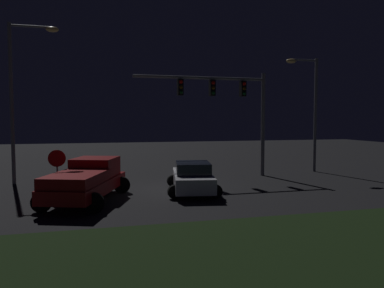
{
  "coord_description": "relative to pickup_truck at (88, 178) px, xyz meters",
  "views": [
    {
      "loc": [
        -4.11,
        -18.18,
        3.55
      ],
      "look_at": [
        0.58,
        0.21,
        2.3
      ],
      "focal_mm": 34.09,
      "sensor_mm": 36.0,
      "label": 1
    }
  ],
  "objects": [
    {
      "name": "ground_plane",
      "position": [
        4.64,
        1.68,
        -1.0
      ],
      "size": [
        80.0,
        80.0,
        0.0
      ],
      "primitive_type": "plane",
      "color": "black"
    },
    {
      "name": "grass_median",
      "position": [
        4.64,
        -7.95,
        -0.95
      ],
      "size": [
        26.77,
        6.53,
        0.1
      ],
      "primitive_type": "cube",
      "color": "black",
      "rests_on": "ground_plane"
    },
    {
      "name": "pickup_truck",
      "position": [
        0.0,
        0.0,
        0.0
      ],
      "size": [
        4.02,
        5.76,
        1.8
      ],
      "rotation": [
        0.0,
        0.0,
        1.24
      ],
      "color": "maroon",
      "rests_on": "ground_plane"
    },
    {
      "name": "car_sedan",
      "position": [
        4.93,
        0.65,
        -0.26
      ],
      "size": [
        2.97,
        4.64,
        1.51
      ],
      "rotation": [
        0.0,
        0.0,
        1.4
      ],
      "color": "silver",
      "rests_on": "ground_plane"
    },
    {
      "name": "traffic_signal_gantry",
      "position": [
        8.22,
        4.89,
        3.9
      ],
      "size": [
        8.32,
        0.56,
        6.5
      ],
      "color": "slate",
      "rests_on": "ground_plane"
    },
    {
      "name": "street_lamp_left",
      "position": [
        -3.59,
        5.34,
        4.5
      ],
      "size": [
        2.64,
        0.44,
        8.82
      ],
      "color": "slate",
      "rests_on": "ground_plane"
    },
    {
      "name": "street_lamp_right",
      "position": [
        14.44,
        5.66,
        3.88
      ],
      "size": [
        2.36,
        0.44,
        7.73
      ],
      "color": "slate",
      "rests_on": "ground_plane"
    },
    {
      "name": "stop_sign",
      "position": [
        -1.32,
        0.63,
        0.56
      ],
      "size": [
        0.76,
        0.08,
        2.23
      ],
      "color": "slate",
      "rests_on": "ground_plane"
    }
  ]
}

